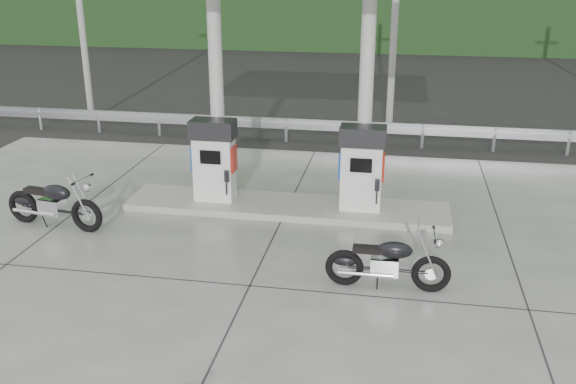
% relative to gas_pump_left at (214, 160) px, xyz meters
% --- Properties ---
extents(ground, '(160.00, 160.00, 0.00)m').
position_rel_gas_pump_left_xyz_m(ground, '(1.60, -2.50, -1.07)').
color(ground, black).
rests_on(ground, ground).
extents(forecourt_apron, '(18.00, 14.00, 0.02)m').
position_rel_gas_pump_left_xyz_m(forecourt_apron, '(1.60, -2.50, -1.06)').
color(forecourt_apron, slate).
rests_on(forecourt_apron, ground).
extents(pump_island, '(7.00, 1.40, 0.15)m').
position_rel_gas_pump_left_xyz_m(pump_island, '(1.60, 0.00, -0.98)').
color(pump_island, gray).
rests_on(pump_island, forecourt_apron).
extents(gas_pump_left, '(0.95, 0.55, 1.80)m').
position_rel_gas_pump_left_xyz_m(gas_pump_left, '(0.00, 0.00, 0.00)').
color(gas_pump_left, silver).
rests_on(gas_pump_left, pump_island).
extents(gas_pump_right, '(0.95, 0.55, 1.80)m').
position_rel_gas_pump_left_xyz_m(gas_pump_right, '(3.20, 0.00, 0.00)').
color(gas_pump_right, silver).
rests_on(gas_pump_right, pump_island).
extents(canopy_column_left, '(0.30, 0.30, 5.00)m').
position_rel_gas_pump_left_xyz_m(canopy_column_left, '(0.00, 0.40, 1.60)').
color(canopy_column_left, silver).
rests_on(canopy_column_left, pump_island).
extents(canopy_column_right, '(0.30, 0.30, 5.00)m').
position_rel_gas_pump_left_xyz_m(canopy_column_right, '(3.20, 0.40, 1.60)').
color(canopy_column_right, silver).
rests_on(canopy_column_right, pump_island).
extents(guardrail, '(26.00, 0.16, 1.42)m').
position_rel_gas_pump_left_xyz_m(guardrail, '(1.60, 5.50, -0.36)').
color(guardrail, '#999AA0').
rests_on(guardrail, ground).
extents(road, '(60.00, 7.00, 0.01)m').
position_rel_gas_pump_left_xyz_m(road, '(1.60, 9.00, -1.07)').
color(road, black).
rests_on(road, ground).
extents(utility_pole_b, '(0.22, 0.22, 8.00)m').
position_rel_gas_pump_left_xyz_m(utility_pole_b, '(3.60, 7.00, 2.93)').
color(utility_pole_b, gray).
rests_on(utility_pole_b, ground).
extents(forested_hills, '(100.00, 40.00, 140.00)m').
position_rel_gas_pump_left_xyz_m(forested_hills, '(1.60, 57.50, -1.07)').
color(forested_hills, black).
rests_on(forested_hills, ground).
extents(motorcycle_left, '(2.17, 0.97, 0.99)m').
position_rel_gas_pump_left_xyz_m(motorcycle_left, '(-2.89, -1.74, -0.55)').
color(motorcycle_left, black).
rests_on(motorcycle_left, forecourt_apron).
extents(motorcycle_right, '(1.94, 0.63, 0.92)m').
position_rel_gas_pump_left_xyz_m(motorcycle_right, '(3.87, -3.16, -0.59)').
color(motorcycle_right, black).
rests_on(motorcycle_right, forecourt_apron).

